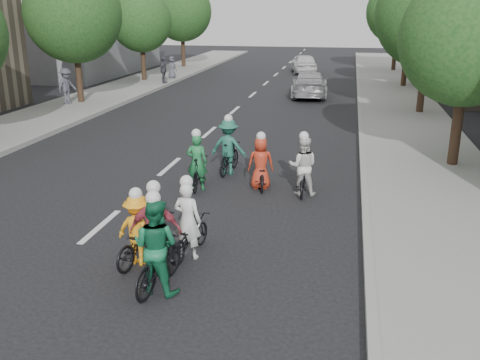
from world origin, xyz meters
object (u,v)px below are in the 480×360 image
(follow_car_trail, at_px, (304,63))
(spectator_0, at_px, (67,86))
(cyclist_0, at_px, (189,230))
(cyclist_6, at_px, (303,172))
(spectator_1, at_px, (164,70))
(cyclist_5, at_px, (198,168))
(spectator_2, at_px, (172,67))
(cyclist_4, at_px, (261,168))
(cyclist_7, at_px, (229,151))
(cyclist_3, at_px, (157,237))
(follow_car_lead, at_px, (310,84))
(cyclist_2, at_px, (139,235))
(cyclist_1, at_px, (157,253))

(follow_car_trail, relative_size, spectator_0, 2.36)
(cyclist_0, bearing_deg, cyclist_6, -103.87)
(spectator_1, bearing_deg, cyclist_5, -158.72)
(cyclist_0, distance_m, spectator_2, 27.78)
(cyclist_4, xyz_separation_m, spectator_2, (-9.79, 21.69, 0.34))
(cyclist_7, relative_size, spectator_0, 1.01)
(spectator_0, relative_size, spectator_1, 1.08)
(cyclist_3, height_order, cyclist_6, cyclist_3)
(follow_car_lead, distance_m, spectator_1, 9.93)
(cyclist_4, bearing_deg, cyclist_7, -55.40)
(cyclist_3, height_order, cyclist_7, cyclist_3)
(follow_car_lead, bearing_deg, spectator_2, -31.40)
(follow_car_lead, bearing_deg, cyclist_2, 82.06)
(cyclist_0, height_order, follow_car_lead, cyclist_0)
(cyclist_7, height_order, spectator_2, cyclist_7)
(cyclist_0, xyz_separation_m, spectator_0, (-10.99, 15.30, 0.50))
(cyclist_6, height_order, spectator_0, spectator_0)
(cyclist_1, bearing_deg, cyclist_0, -86.63)
(spectator_2, bearing_deg, spectator_0, -167.86)
(cyclist_6, bearing_deg, cyclist_7, -33.17)
(cyclist_0, distance_m, follow_car_trail, 32.47)
(cyclist_3, height_order, follow_car_trail, cyclist_3)
(cyclist_2, distance_m, cyclist_6, 5.52)
(cyclist_2, xyz_separation_m, spectator_1, (-7.90, 24.12, 0.41))
(cyclist_6, height_order, spectator_1, spectator_1)
(cyclist_0, distance_m, cyclist_1, 1.47)
(spectator_2, bearing_deg, follow_car_lead, -95.80)
(spectator_1, bearing_deg, cyclist_0, -160.13)
(cyclist_3, xyz_separation_m, spectator_0, (-10.58, 16.02, 0.38))
(cyclist_5, distance_m, spectator_1, 21.02)
(cyclist_6, distance_m, follow_car_trail, 28.29)
(cyclist_4, distance_m, cyclist_5, 1.76)
(cyclist_4, xyz_separation_m, spectator_0, (-11.72, 10.74, 0.49))
(follow_car_lead, bearing_deg, cyclist_1, 84.09)
(cyclist_6, height_order, follow_car_lead, cyclist_6)
(cyclist_4, distance_m, follow_car_lead, 16.46)
(cyclist_2, bearing_deg, cyclist_0, -139.39)
(cyclist_1, xyz_separation_m, spectator_1, (-8.62, 25.09, 0.27))
(cyclist_3, bearing_deg, spectator_1, -79.67)
(spectator_2, bearing_deg, cyclist_3, -140.09)
(cyclist_0, relative_size, cyclist_5, 1.01)
(cyclist_5, distance_m, cyclist_7, 1.68)
(cyclist_1, height_order, spectator_1, cyclist_1)
(follow_car_lead, height_order, spectator_2, spectator_2)
(cyclist_2, distance_m, cyclist_7, 6.21)
(cyclist_0, bearing_deg, cyclist_4, -88.81)
(follow_car_lead, distance_m, spectator_2, 11.17)
(cyclist_0, xyz_separation_m, spectator_1, (-8.77, 23.64, 0.43))
(cyclist_6, relative_size, spectator_2, 1.17)
(cyclist_4, xyz_separation_m, cyclist_7, (-1.18, 1.15, 0.15))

